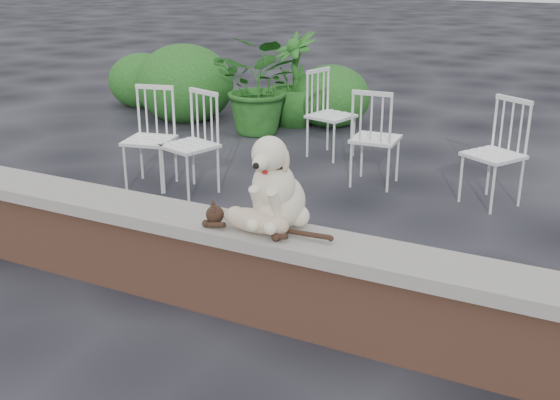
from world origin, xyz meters
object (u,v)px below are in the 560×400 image
at_px(chair_e, 331,114).
at_px(potted_plant_a, 261,85).
at_px(cat, 255,219).
at_px(chair_c, 376,137).
at_px(dog, 279,179).
at_px(chair_b, 189,144).
at_px(potted_plant_b, 294,79).
at_px(chair_d, 494,153).
at_px(chair_a, 149,138).

bearing_deg(chair_e, potted_plant_a, 79.13).
bearing_deg(cat, chair_c, 94.49).
height_order(dog, chair_b, dog).
distance_m(chair_e, potted_plant_a, 1.29).
height_order(potted_plant_a, potted_plant_b, potted_plant_a).
relative_size(chair_d, potted_plant_a, 0.78).
distance_m(dog, potted_plant_b, 4.90).
bearing_deg(chair_b, chair_a, -162.74).
bearing_deg(chair_d, dog, -76.67).
height_order(chair_c, potted_plant_b, potted_plant_b).
bearing_deg(chair_e, chair_d, -97.47).
height_order(dog, chair_c, dog).
xyz_separation_m(chair_e, potted_plant_b, (-1.00, 1.13, 0.12)).
xyz_separation_m(dog, potted_plant_a, (-2.22, 3.86, -0.28)).
distance_m(potted_plant_a, potted_plant_b, 0.60).
bearing_deg(cat, chair_b, 133.01).
height_order(chair_d, potted_plant_a, potted_plant_a).
height_order(chair_b, chair_c, same).
relative_size(potted_plant_a, potted_plant_b, 1.01).
bearing_deg(chair_d, potted_plant_a, -172.97).
relative_size(chair_e, chair_b, 1.00).
relative_size(chair_a, chair_d, 1.00).
relative_size(chair_a, potted_plant_b, 0.79).
distance_m(dog, chair_a, 2.75).
relative_size(cat, chair_e, 1.00).
bearing_deg(cat, chair_e, 105.50).
height_order(dog, cat, dog).
xyz_separation_m(chair_e, chair_c, (0.75, -0.69, 0.00)).
relative_size(chair_b, chair_d, 1.00).
height_order(chair_e, chair_a, same).
relative_size(chair_e, potted_plant_b, 0.79).
bearing_deg(dog, chair_b, 136.90).
bearing_deg(potted_plant_a, chair_e, -25.39).
height_order(dog, chair_e, dog).
xyz_separation_m(cat, chair_c, (-0.24, 2.78, -0.19)).
height_order(chair_e, chair_d, same).
bearing_deg(chair_a, potted_plant_b, 73.82).
height_order(chair_b, potted_plant_b, potted_plant_b).
distance_m(chair_e, chair_b, 1.83).
bearing_deg(chair_c, chair_a, 24.47).
xyz_separation_m(chair_e, chair_b, (-0.68, -1.70, 0.00)).
relative_size(chair_c, potted_plant_a, 0.78).
height_order(chair_a, potted_plant_b, potted_plant_b).
xyz_separation_m(dog, chair_a, (-2.20, 1.61, -0.40)).
distance_m(chair_b, chair_d, 2.71).
bearing_deg(dog, chair_c, 96.49).
height_order(dog, potted_plant_b, potted_plant_b).
relative_size(cat, chair_d, 1.00).
bearing_deg(cat, potted_plant_a, 117.73).
distance_m(chair_c, potted_plant_b, 2.52).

